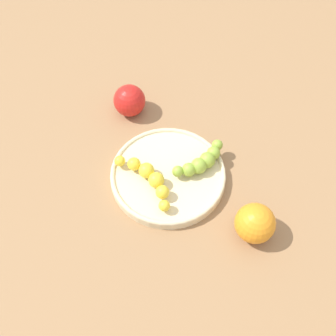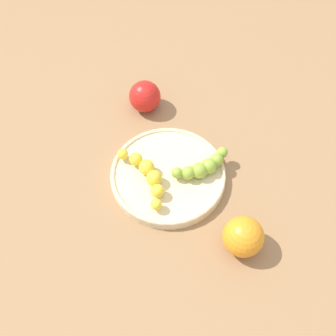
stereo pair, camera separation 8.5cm
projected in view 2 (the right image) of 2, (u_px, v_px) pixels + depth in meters
name	position (u px, v px, depth m)	size (l,w,h in m)	color
ground_plane	(168.00, 178.00, 0.88)	(2.40, 2.40, 0.00)	#936D47
fruit_bowl	(168.00, 175.00, 0.87)	(0.24, 0.24, 0.02)	beige
banana_green	(203.00, 167.00, 0.85)	(0.04, 0.13, 0.03)	#8CAD38
banana_yellow	(147.00, 174.00, 0.84)	(0.16, 0.06, 0.03)	yellow
apple_red	(145.00, 96.00, 0.96)	(0.07, 0.07, 0.07)	red
orange_fruit	(243.00, 237.00, 0.76)	(0.08, 0.08, 0.08)	orange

